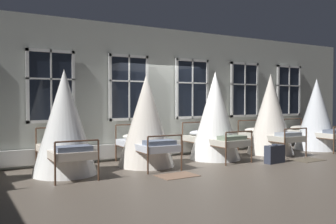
# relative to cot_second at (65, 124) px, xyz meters

# --- Properties ---
(ground) EXTENTS (27.32, 27.32, 0.00)m
(ground) POSITION_rel_cot_second_xyz_m (2.92, -0.11, -1.05)
(ground) COLOR brown
(back_wall_with_windows) EXTENTS (14.66, 0.10, 3.50)m
(back_wall_with_windows) POSITION_rel_cot_second_xyz_m (2.92, 1.19, 0.70)
(back_wall_with_windows) COLOR #B2B7AD
(back_wall_with_windows) RESTS_ON ground
(window_bank) EXTENTS (10.94, 0.10, 2.64)m
(window_bank) POSITION_rel_cot_second_xyz_m (2.92, 1.07, -0.01)
(window_bank) COLOR black
(window_bank) RESTS_ON ground
(cot_second) EXTENTS (1.33, 1.92, 2.18)m
(cot_second) POSITION_rel_cot_second_xyz_m (0.00, 0.00, 0.00)
(cot_second) COLOR #4C3323
(cot_second) RESTS_ON ground
(cot_third) EXTENTS (1.33, 1.93, 2.15)m
(cot_third) POSITION_rel_cot_second_xyz_m (1.92, 0.06, -0.02)
(cot_third) COLOR #4C3323
(cot_third) RESTS_ON ground
(cot_fourth) EXTENTS (1.33, 1.92, 2.29)m
(cot_fourth) POSITION_rel_cot_second_xyz_m (3.94, 0.05, 0.05)
(cot_fourth) COLOR #4C3323
(cot_fourth) RESTS_ON ground
(cot_fifth) EXTENTS (1.33, 1.93, 2.31)m
(cot_fifth) POSITION_rel_cot_second_xyz_m (5.92, 0.04, 0.06)
(cot_fifth) COLOR #4C3323
(cot_fifth) RESTS_ON ground
(cot_sixth) EXTENTS (1.33, 1.92, 2.22)m
(cot_sixth) POSITION_rel_cot_second_xyz_m (7.85, -0.01, 0.02)
(cot_sixth) COLOR #4C3323
(cot_sixth) RESTS_ON ground
(rug_third) EXTENTS (0.81, 0.58, 0.01)m
(rug_third) POSITION_rel_cot_second_xyz_m (1.94, -1.31, -1.04)
(rug_third) COLOR brown
(rug_third) RESTS_ON ground
(rug_fifth) EXTENTS (0.82, 0.59, 0.01)m
(rug_fifth) POSITION_rel_cot_second_xyz_m (5.87, -1.31, -1.04)
(rug_fifth) COLOR brown
(rug_fifth) RESTS_ON ground
(suitcase_dark) EXTENTS (0.58, 0.26, 0.47)m
(suitcase_dark) POSITION_rel_cot_second_xyz_m (4.80, -1.21, -0.83)
(suitcase_dark) COLOR #2D3342
(suitcase_dark) RESTS_ON ground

